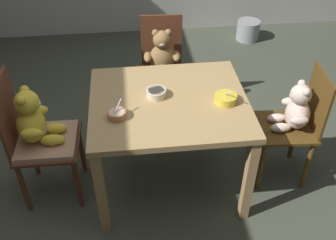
{
  "coord_description": "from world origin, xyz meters",
  "views": [
    {
      "loc": [
        -0.23,
        -2.0,
        2.19
      ],
      "look_at": [
        0.0,
        0.05,
        0.52
      ],
      "focal_mm": 41.61,
      "sensor_mm": 36.0,
      "label": 1
    }
  ],
  "objects_px": {
    "porridge_bowl_yellow_near_right": "(226,98)",
    "teddy_chair_far_center": "(162,61)",
    "metal_pail": "(248,30)",
    "teddy_chair_near_left": "(36,130)",
    "dining_table": "(169,112)",
    "porridge_bowl_cream_center": "(156,93)",
    "porridge_bowl_terracotta_near_left": "(117,114)",
    "teddy_chair_near_right": "(295,116)"
  },
  "relations": [
    {
      "from": "dining_table",
      "to": "metal_pail",
      "type": "xyz_separation_m",
      "value": [
        1.2,
        2.15,
        -0.52
      ]
    },
    {
      "from": "teddy_chair_far_center",
      "to": "teddy_chair_near_right",
      "type": "relative_size",
      "value": 1.03
    },
    {
      "from": "porridge_bowl_terracotta_near_left",
      "to": "dining_table",
      "type": "bearing_deg",
      "value": 23.12
    },
    {
      "from": "teddy_chair_near_left",
      "to": "porridge_bowl_cream_center",
      "type": "distance_m",
      "value": 0.81
    },
    {
      "from": "porridge_bowl_terracotta_near_left",
      "to": "porridge_bowl_cream_center",
      "type": "height_order",
      "value": "porridge_bowl_terracotta_near_left"
    },
    {
      "from": "dining_table",
      "to": "porridge_bowl_terracotta_near_left",
      "type": "bearing_deg",
      "value": -156.88
    },
    {
      "from": "teddy_chair_far_center",
      "to": "metal_pail",
      "type": "relative_size",
      "value": 3.3
    },
    {
      "from": "teddy_chair_near_right",
      "to": "porridge_bowl_cream_center",
      "type": "distance_m",
      "value": 0.97
    },
    {
      "from": "teddy_chair_far_center",
      "to": "teddy_chair_near_left",
      "type": "distance_m",
      "value": 1.2
    },
    {
      "from": "teddy_chair_near_right",
      "to": "porridge_bowl_cream_center",
      "type": "height_order",
      "value": "teddy_chair_near_right"
    },
    {
      "from": "dining_table",
      "to": "metal_pail",
      "type": "distance_m",
      "value": 2.52
    },
    {
      "from": "teddy_chair_near_left",
      "to": "metal_pail",
      "type": "height_order",
      "value": "teddy_chair_near_left"
    },
    {
      "from": "teddy_chair_far_center",
      "to": "teddy_chair_near_left",
      "type": "bearing_deg",
      "value": -44.81
    },
    {
      "from": "porridge_bowl_cream_center",
      "to": "metal_pail",
      "type": "distance_m",
      "value": 2.54
    },
    {
      "from": "dining_table",
      "to": "metal_pail",
      "type": "height_order",
      "value": "dining_table"
    },
    {
      "from": "porridge_bowl_terracotta_near_left",
      "to": "porridge_bowl_yellow_near_right",
      "type": "distance_m",
      "value": 0.69
    },
    {
      "from": "dining_table",
      "to": "teddy_chair_far_center",
      "type": "relative_size",
      "value": 1.13
    },
    {
      "from": "porridge_bowl_cream_center",
      "to": "metal_pail",
      "type": "height_order",
      "value": "porridge_bowl_cream_center"
    },
    {
      "from": "teddy_chair_near_right",
      "to": "metal_pail",
      "type": "height_order",
      "value": "teddy_chair_near_right"
    },
    {
      "from": "teddy_chair_near_left",
      "to": "porridge_bowl_terracotta_near_left",
      "type": "xyz_separation_m",
      "value": [
        0.53,
        -0.14,
        0.19
      ]
    },
    {
      "from": "teddy_chair_near_right",
      "to": "teddy_chair_near_left",
      "type": "relative_size",
      "value": 0.92
    },
    {
      "from": "porridge_bowl_yellow_near_right",
      "to": "teddy_chair_far_center",
      "type": "bearing_deg",
      "value": 110.37
    },
    {
      "from": "teddy_chair_near_right",
      "to": "porridge_bowl_terracotta_near_left",
      "type": "xyz_separation_m",
      "value": [
        -1.2,
        -0.12,
        0.22
      ]
    },
    {
      "from": "dining_table",
      "to": "porridge_bowl_yellow_near_right",
      "type": "height_order",
      "value": "porridge_bowl_yellow_near_right"
    },
    {
      "from": "dining_table",
      "to": "teddy_chair_far_center",
      "type": "bearing_deg",
      "value": 87.35
    },
    {
      "from": "porridge_bowl_yellow_near_right",
      "to": "metal_pail",
      "type": "relative_size",
      "value": 0.56
    },
    {
      "from": "porridge_bowl_cream_center",
      "to": "metal_pail",
      "type": "xyz_separation_m",
      "value": [
        1.28,
        2.1,
        -0.64
      ]
    },
    {
      "from": "porridge_bowl_terracotta_near_left",
      "to": "porridge_bowl_cream_center",
      "type": "relative_size",
      "value": 0.9
    },
    {
      "from": "porridge_bowl_terracotta_near_left",
      "to": "porridge_bowl_yellow_near_right",
      "type": "xyz_separation_m",
      "value": [
        0.69,
        0.08,
        0.0
      ]
    },
    {
      "from": "teddy_chair_near_right",
      "to": "porridge_bowl_yellow_near_right",
      "type": "bearing_deg",
      "value": 8.27
    },
    {
      "from": "dining_table",
      "to": "teddy_chair_near_right",
      "type": "height_order",
      "value": "teddy_chair_near_right"
    },
    {
      "from": "dining_table",
      "to": "teddy_chair_near_left",
      "type": "distance_m",
      "value": 0.86
    },
    {
      "from": "metal_pail",
      "to": "porridge_bowl_cream_center",
      "type": "bearing_deg",
      "value": -121.36
    },
    {
      "from": "dining_table",
      "to": "porridge_bowl_yellow_near_right",
      "type": "bearing_deg",
      "value": -9.52
    },
    {
      "from": "porridge_bowl_cream_center",
      "to": "dining_table",
      "type": "bearing_deg",
      "value": -34.03
    },
    {
      "from": "porridge_bowl_yellow_near_right",
      "to": "metal_pail",
      "type": "distance_m",
      "value": 2.45
    },
    {
      "from": "teddy_chair_far_center",
      "to": "porridge_bowl_cream_center",
      "type": "height_order",
      "value": "teddy_chair_far_center"
    },
    {
      "from": "metal_pail",
      "to": "teddy_chair_near_left",
      "type": "bearing_deg",
      "value": -133.78
    },
    {
      "from": "teddy_chair_near_right",
      "to": "teddy_chair_near_left",
      "type": "xyz_separation_m",
      "value": [
        -1.73,
        0.02,
        0.03
      ]
    },
    {
      "from": "teddy_chair_far_center",
      "to": "porridge_bowl_yellow_near_right",
      "type": "bearing_deg",
      "value": 23.82
    },
    {
      "from": "dining_table",
      "to": "porridge_bowl_terracotta_near_left",
      "type": "height_order",
      "value": "porridge_bowl_terracotta_near_left"
    },
    {
      "from": "porridge_bowl_yellow_near_right",
      "to": "porridge_bowl_cream_center",
      "type": "xyz_separation_m",
      "value": [
        -0.43,
        0.11,
        -0.0
      ]
    }
  ]
}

